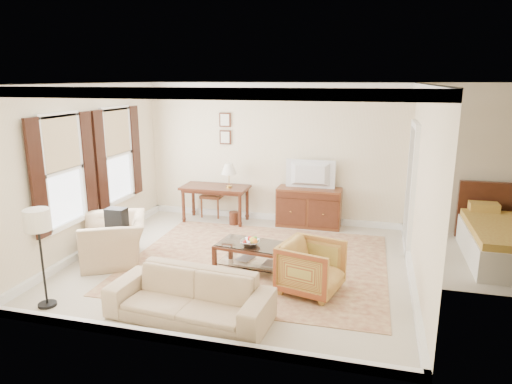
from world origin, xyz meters
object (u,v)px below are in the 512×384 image
at_px(sofa, 189,289).
at_px(striped_armchair, 311,265).
at_px(writing_desk, 215,191).
at_px(coffee_table, 252,250).
at_px(tv, 310,166).
at_px(club_armchair, 114,232).
at_px(sideboard, 309,207).

bearing_deg(sofa, striped_armchair, 44.78).
distance_m(writing_desk, sofa, 4.10).
relative_size(coffee_table, striped_armchair, 1.43).
height_order(tv, club_armchair, tv).
height_order(coffee_table, club_armchair, club_armchair).
bearing_deg(coffee_table, club_armchair, -175.81).
xyz_separation_m(coffee_table, club_armchair, (-2.32, -0.17, 0.15)).
bearing_deg(writing_desk, coffee_table, -58.22).
relative_size(sideboard, tv, 1.37).
relative_size(writing_desk, sideboard, 1.08).
height_order(writing_desk, sofa, sofa).
bearing_deg(sideboard, striped_armchair, -81.03).
bearing_deg(writing_desk, sideboard, 4.93).
bearing_deg(sideboard, coffee_table, -101.86).
height_order(striped_armchair, club_armchair, club_armchair).
height_order(writing_desk, coffee_table, writing_desk).
bearing_deg(coffee_table, tv, 78.05).
xyz_separation_m(striped_armchair, club_armchair, (-3.32, 0.31, 0.09)).
relative_size(striped_armchair, club_armchair, 0.71).
xyz_separation_m(tv, club_armchair, (-2.85, -2.65, -0.77)).
distance_m(writing_desk, sideboard, 1.99).
bearing_deg(tv, sideboard, -90.00).
relative_size(writing_desk, striped_armchair, 1.71).
height_order(coffee_table, striped_armchair, striped_armchair).
height_order(writing_desk, tv, tv).
bearing_deg(club_armchair, tv, 105.01).
height_order(coffee_table, sofa, sofa).
relative_size(tv, club_armchair, 0.83).
xyz_separation_m(writing_desk, sofa, (1.06, -3.95, -0.25)).
distance_m(sideboard, tv, 0.88).
bearing_deg(writing_desk, sofa, -74.92).
bearing_deg(striped_armchair, writing_desk, 55.58).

